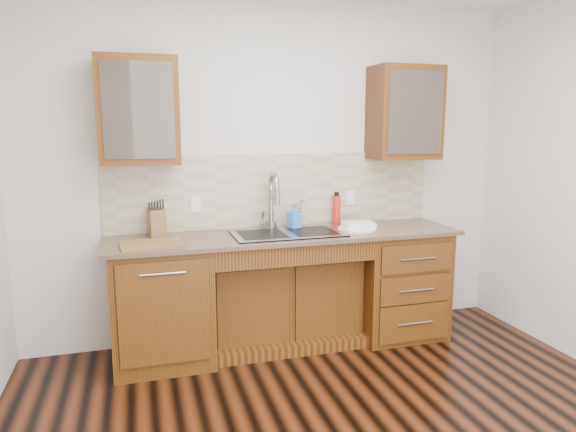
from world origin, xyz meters
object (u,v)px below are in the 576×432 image
object	(u,v)px
soap_bottle	(294,217)
knife_block	(157,222)
cutting_board	(152,244)
plate	(357,229)
water_bottle	(336,210)

from	to	relation	value
soap_bottle	knife_block	distance (m)	1.07
cutting_board	soap_bottle	bearing A→B (deg)	14.20
soap_bottle	plate	world-z (taller)	soap_bottle
soap_bottle	plate	size ratio (longest dim) A/B	0.64
knife_block	plate	bearing A→B (deg)	-16.22
soap_bottle	cutting_board	bearing A→B (deg)	171.92
water_bottle	cutting_board	size ratio (longest dim) A/B	0.58
water_bottle	plate	size ratio (longest dim) A/B	0.80
plate	cutting_board	world-z (taller)	cutting_board
knife_block	cutting_board	bearing A→B (deg)	-107.07
water_bottle	plate	world-z (taller)	water_bottle
soap_bottle	plate	distance (m)	0.51
water_bottle	knife_block	xyz separation A→B (m)	(-1.45, -0.04, -0.02)
soap_bottle	cutting_board	world-z (taller)	soap_bottle
water_bottle	cutting_board	world-z (taller)	water_bottle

